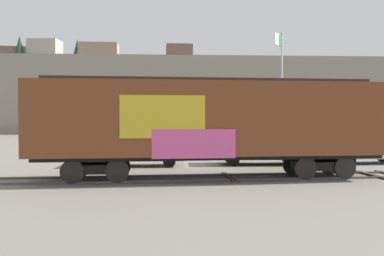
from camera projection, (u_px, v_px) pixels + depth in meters
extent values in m
plane|color=slate|center=(203.00, 179.00, 16.59)|extent=(260.00, 260.00, 0.00)
cube|color=#4C4742|center=(214.00, 180.00, 15.89)|extent=(59.89, 3.81, 0.08)
cube|color=#4C4742|center=(208.00, 175.00, 17.32)|extent=(59.89, 3.81, 0.08)
cube|color=#423323|center=(229.00, 177.00, 16.69)|extent=(0.39, 2.51, 0.07)
cube|color=#423323|center=(372.00, 175.00, 17.41)|extent=(0.39, 2.51, 0.07)
cube|color=brown|center=(211.00, 119.00, 16.55)|extent=(14.61, 3.95, 2.92)
cube|color=#2D2823|center=(211.00, 81.00, 16.51)|extent=(13.72, 1.25, 0.24)
cube|color=gold|center=(163.00, 117.00, 14.77)|extent=(3.17, 0.23, 1.60)
cube|color=#CC4C8C|center=(194.00, 144.00, 14.92)|extent=(3.18, 0.23, 1.10)
cube|color=black|center=(211.00, 156.00, 16.58)|extent=(14.23, 2.56, 0.20)
cube|color=black|center=(97.00, 168.00, 16.07)|extent=(2.18, 1.51, 0.36)
cylinder|color=black|center=(72.00, 172.00, 15.26)|extent=(0.93, 0.18, 0.92)
cylinder|color=black|center=(79.00, 167.00, 16.69)|extent=(0.93, 0.18, 0.92)
cylinder|color=black|center=(117.00, 171.00, 15.45)|extent=(0.93, 0.18, 0.92)
cylinder|color=black|center=(120.00, 167.00, 16.88)|extent=(0.93, 0.18, 0.92)
cube|color=black|center=(318.00, 165.00, 17.12)|extent=(2.18, 1.51, 0.36)
cylinder|color=black|center=(306.00, 168.00, 16.31)|extent=(0.93, 0.18, 0.92)
cylinder|color=black|center=(293.00, 164.00, 17.74)|extent=(0.93, 0.18, 0.92)
cylinder|color=black|center=(345.00, 168.00, 16.50)|extent=(0.93, 0.18, 0.92)
cylinder|color=black|center=(329.00, 164.00, 17.93)|extent=(0.93, 0.18, 0.92)
cylinder|color=silver|center=(282.00, 95.00, 27.55)|extent=(0.12, 0.12, 8.34)
sphere|color=#D8CC66|center=(282.00, 33.00, 27.45)|extent=(0.18, 0.18, 0.18)
cube|color=#14662D|center=(278.00, 40.00, 26.91)|extent=(0.73, 0.98, 0.77)
cube|color=white|center=(277.00, 39.00, 26.66)|extent=(0.39, 0.50, 0.77)
cube|color=gray|center=(178.00, 99.00, 81.80)|extent=(121.61, 32.68, 13.03)
cube|color=#9E9384|center=(45.00, 50.00, 70.60)|extent=(5.57, 4.13, 3.42)
cube|color=brown|center=(179.00, 53.00, 71.83)|extent=(4.80, 3.96, 2.75)
cube|color=#8C725B|center=(99.00, 52.00, 71.10)|extent=(6.71, 3.74, 2.91)
cube|color=brown|center=(18.00, 53.00, 70.38)|extent=(5.62, 3.94, 2.06)
cone|color=#193D23|center=(77.00, 50.00, 73.50)|extent=(2.11, 2.11, 4.22)
cone|color=#193D23|center=(20.00, 47.00, 68.79)|extent=(1.93, 1.93, 3.86)
cube|color=silver|center=(140.00, 153.00, 21.02)|extent=(4.56, 1.75, 0.76)
cube|color=#2D333D|center=(137.00, 140.00, 21.00)|extent=(2.38, 1.56, 0.63)
cylinder|color=black|center=(170.00, 158.00, 21.90)|extent=(0.64, 0.23, 0.64)
cylinder|color=black|center=(169.00, 161.00, 20.28)|extent=(0.64, 0.23, 0.64)
cylinder|color=black|center=(113.00, 158.00, 21.78)|extent=(0.64, 0.23, 0.64)
cylinder|color=black|center=(108.00, 162.00, 20.15)|extent=(0.64, 0.23, 0.64)
cube|color=#1E5933|center=(261.00, 153.00, 21.76)|extent=(4.84, 1.98, 0.62)
cube|color=#2D333D|center=(260.00, 141.00, 21.75)|extent=(2.30, 1.71, 0.63)
cylinder|color=black|center=(286.00, 157.00, 22.67)|extent=(0.65, 0.24, 0.64)
cylinder|color=black|center=(295.00, 160.00, 20.93)|extent=(0.65, 0.24, 0.64)
cylinder|color=black|center=(229.00, 157.00, 22.60)|extent=(0.65, 0.24, 0.64)
cylinder|color=black|center=(233.00, 160.00, 20.87)|extent=(0.65, 0.24, 0.64)
cube|color=#B7BABF|center=(367.00, 152.00, 22.16)|extent=(4.55, 2.15, 0.68)
cube|color=#2D333D|center=(364.00, 139.00, 22.12)|extent=(2.04, 1.72, 0.73)
cylinder|color=black|center=(382.00, 156.00, 23.20)|extent=(0.66, 0.28, 0.64)
cylinder|color=black|center=(334.00, 157.00, 22.74)|extent=(0.66, 0.28, 0.64)
cylinder|color=black|center=(350.00, 160.00, 21.14)|extent=(0.66, 0.28, 0.64)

